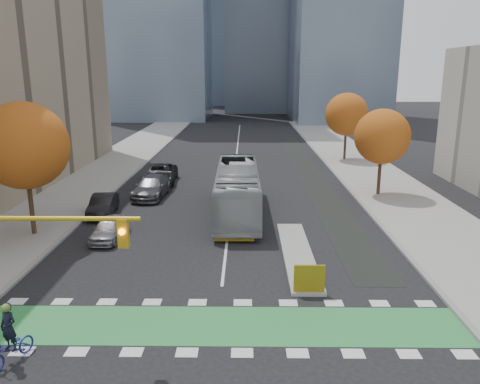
{
  "coord_description": "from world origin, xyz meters",
  "views": [
    {
      "loc": [
        1.1,
        -15.3,
        9.83
      ],
      "look_at": [
        0.78,
        11.34,
        3.0
      ],
      "focal_mm": 35.0,
      "sensor_mm": 36.0,
      "label": 1
    }
  ],
  "objects_px": {
    "parked_car_c": "(152,187)",
    "hazard_board": "(309,279)",
    "parked_car_b": "(103,205)",
    "tree_east_far": "(347,114)",
    "parked_car_d": "(160,174)",
    "cyclist": "(11,343)",
    "bus": "(237,190)",
    "parked_car_a": "(109,228)",
    "tree_west": "(24,146)",
    "tree_east_near": "(382,137)"
  },
  "relations": [
    {
      "from": "cyclist",
      "to": "parked_car_d",
      "type": "xyz_separation_m",
      "value": [
        0.31,
        27.49,
        0.08
      ]
    },
    {
      "from": "tree_east_near",
      "to": "parked_car_a",
      "type": "relative_size",
      "value": 1.78
    },
    {
      "from": "tree_east_near",
      "to": "parked_car_d",
      "type": "relative_size",
      "value": 1.19
    },
    {
      "from": "bus",
      "to": "parked_car_a",
      "type": "height_order",
      "value": "bus"
    },
    {
      "from": "parked_car_a",
      "to": "parked_car_d",
      "type": "distance_m",
      "value": 15.01
    },
    {
      "from": "hazard_board",
      "to": "parked_car_c",
      "type": "height_order",
      "value": "parked_car_c"
    },
    {
      "from": "tree_west",
      "to": "parked_car_b",
      "type": "distance_m",
      "value": 7.25
    },
    {
      "from": "tree_east_far",
      "to": "cyclist",
      "type": "height_order",
      "value": "tree_east_far"
    },
    {
      "from": "tree_east_far",
      "to": "parked_car_a",
      "type": "bearing_deg",
      "value": -126.47
    },
    {
      "from": "bus",
      "to": "parked_car_a",
      "type": "bearing_deg",
      "value": -145.68
    },
    {
      "from": "tree_west",
      "to": "parked_car_a",
      "type": "bearing_deg",
      "value": -6.73
    },
    {
      "from": "parked_car_b",
      "to": "parked_car_d",
      "type": "relative_size",
      "value": 0.73
    },
    {
      "from": "tree_west",
      "to": "hazard_board",
      "type": "bearing_deg",
      "value": -25.99
    },
    {
      "from": "bus",
      "to": "parked_car_c",
      "type": "xyz_separation_m",
      "value": [
        -7.03,
        4.6,
        -0.93
      ]
    },
    {
      "from": "tree_east_far",
      "to": "parked_car_c",
      "type": "bearing_deg",
      "value": -138.9
    },
    {
      "from": "tree_east_near",
      "to": "parked_car_b",
      "type": "height_order",
      "value": "tree_east_near"
    },
    {
      "from": "tree_west",
      "to": "tree_east_far",
      "type": "xyz_separation_m",
      "value": [
        24.5,
        26.0,
        -0.38
      ]
    },
    {
      "from": "cyclist",
      "to": "parked_car_d",
      "type": "bearing_deg",
      "value": 109.81
    },
    {
      "from": "parked_car_d",
      "to": "parked_car_a",
      "type": "bearing_deg",
      "value": -94.49
    },
    {
      "from": "tree_west",
      "to": "cyclist",
      "type": "height_order",
      "value": "tree_west"
    },
    {
      "from": "tree_east_far",
      "to": "bus",
      "type": "xyz_separation_m",
      "value": [
        -11.97,
        -21.18,
        -3.48
      ]
    },
    {
      "from": "tree_west",
      "to": "parked_car_b",
      "type": "height_order",
      "value": "tree_west"
    },
    {
      "from": "hazard_board",
      "to": "tree_west",
      "type": "xyz_separation_m",
      "value": [
        -16.0,
        7.8,
        4.82
      ]
    },
    {
      "from": "tree_east_far",
      "to": "parked_car_a",
      "type": "height_order",
      "value": "tree_east_far"
    },
    {
      "from": "tree_east_near",
      "to": "tree_east_far",
      "type": "distance_m",
      "value": 16.01
    },
    {
      "from": "bus",
      "to": "parked_car_b",
      "type": "bearing_deg",
      "value": -178.42
    },
    {
      "from": "tree_west",
      "to": "parked_car_d",
      "type": "bearing_deg",
      "value": 69.81
    },
    {
      "from": "parked_car_d",
      "to": "parked_car_b",
      "type": "bearing_deg",
      "value": -105.75
    },
    {
      "from": "tree_east_far",
      "to": "cyclist",
      "type": "relative_size",
      "value": 3.4
    },
    {
      "from": "tree_west",
      "to": "bus",
      "type": "xyz_separation_m",
      "value": [
        12.53,
        4.82,
        -3.86
      ]
    },
    {
      "from": "tree_east_far",
      "to": "parked_car_d",
      "type": "bearing_deg",
      "value": -148.91
    },
    {
      "from": "tree_east_near",
      "to": "hazard_board",
      "type": "bearing_deg",
      "value": -114.2
    },
    {
      "from": "cyclist",
      "to": "parked_car_c",
      "type": "bearing_deg",
      "value": 109.18
    },
    {
      "from": "parked_car_a",
      "to": "parked_car_c",
      "type": "distance_m",
      "value": 10.02
    },
    {
      "from": "tree_west",
      "to": "bus",
      "type": "relative_size",
      "value": 0.65
    },
    {
      "from": "parked_car_c",
      "to": "hazard_board",
      "type": "bearing_deg",
      "value": -54.35
    },
    {
      "from": "bus",
      "to": "parked_car_d",
      "type": "distance_m",
      "value": 12.05
    },
    {
      "from": "hazard_board",
      "to": "parked_car_a",
      "type": "height_order",
      "value": "hazard_board"
    },
    {
      "from": "tree_east_far",
      "to": "cyclist",
      "type": "bearing_deg",
      "value": -116.53
    },
    {
      "from": "cyclist",
      "to": "tree_east_far",
      "type": "bearing_deg",
      "value": 83.93
    },
    {
      "from": "cyclist",
      "to": "parked_car_c",
      "type": "xyz_separation_m",
      "value": [
        0.5,
        22.49,
        0.07
      ]
    },
    {
      "from": "hazard_board",
      "to": "tree_west",
      "type": "distance_m",
      "value": 18.44
    },
    {
      "from": "bus",
      "to": "parked_car_d",
      "type": "relative_size",
      "value": 2.12
    },
    {
      "from": "parked_car_a",
      "to": "parked_car_b",
      "type": "height_order",
      "value": "parked_car_b"
    },
    {
      "from": "hazard_board",
      "to": "parked_car_b",
      "type": "bearing_deg",
      "value": 136.76
    },
    {
      "from": "tree_east_far",
      "to": "parked_car_c",
      "type": "relative_size",
      "value": 1.35
    },
    {
      "from": "tree_west",
      "to": "parked_car_a",
      "type": "relative_size",
      "value": 2.07
    },
    {
      "from": "tree_east_near",
      "to": "bus",
      "type": "relative_size",
      "value": 0.56
    },
    {
      "from": "cyclist",
      "to": "parked_car_b",
      "type": "xyz_separation_m",
      "value": [
        -2.0,
        17.49,
        -0.03
      ]
    },
    {
      "from": "parked_car_b",
      "to": "bus",
      "type": "bearing_deg",
      "value": -2.27
    }
  ]
}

